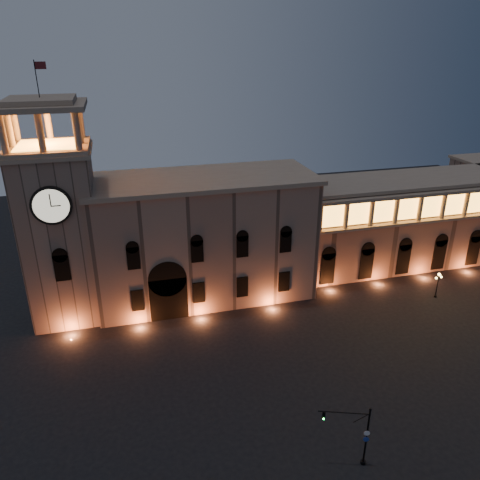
{
  "coord_description": "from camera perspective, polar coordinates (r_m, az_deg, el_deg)",
  "views": [
    {
      "loc": [
        -12.57,
        -38.02,
        34.35
      ],
      "look_at": [
        1.69,
        16.0,
        10.45
      ],
      "focal_mm": 35.0,
      "sensor_mm": 36.0,
      "label": 1
    }
  ],
  "objects": [
    {
      "name": "clock_tower",
      "position": [
        63.41,
        -21.01,
        1.4
      ],
      "size": [
        9.8,
        9.8,
        32.4
      ],
      "color": "#8E6F5C",
      "rests_on": "ground"
    },
    {
      "name": "colonnade_wing",
      "position": [
        80.95,
        19.71,
        2.26
      ],
      "size": [
        40.6,
        11.5,
        14.5
      ],
      "color": "#886957",
      "rests_on": "ground"
    },
    {
      "name": "ground",
      "position": [
        52.76,
        2.79,
        -17.49
      ],
      "size": [
        160.0,
        160.0,
        0.0
      ],
      "primitive_type": "plane",
      "color": "black",
      "rests_on": "ground"
    },
    {
      "name": "traffic_light",
      "position": [
        44.5,
        14.16,
        -22.02
      ],
      "size": [
        4.31,
        1.74,
        6.23
      ],
      "rotation": [
        0.0,
        0.0,
        -0.34
      ],
      "color": "black",
      "rests_on": "ground"
    },
    {
      "name": "street_lamp_near",
      "position": [
        73.06,
        22.96,
        -4.84
      ],
      "size": [
        1.35,
        0.4,
        3.88
      ],
      "rotation": [
        0.0,
        0.0,
        0.11
      ],
      "color": "black",
      "rests_on": "ground"
    },
    {
      "name": "government_building",
      "position": [
        66.02,
        -4.48,
        0.29
      ],
      "size": [
        30.8,
        12.8,
        17.6
      ],
      "color": "#8E6F5C",
      "rests_on": "ground"
    }
  ]
}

